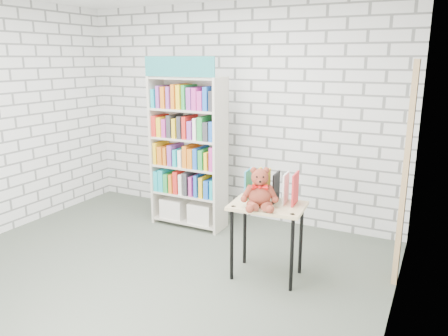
% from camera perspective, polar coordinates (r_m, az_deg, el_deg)
% --- Properties ---
extents(ground, '(4.50, 4.50, 0.00)m').
position_cam_1_polar(ground, '(4.57, -9.88, -13.46)').
color(ground, '#4A5245').
rests_on(ground, ground).
extents(room_shell, '(4.52, 4.02, 2.81)m').
position_cam_1_polar(room_shell, '(4.07, -10.95, 9.39)').
color(room_shell, silver).
rests_on(room_shell, ground).
extents(bookshelf, '(0.95, 0.37, 2.12)m').
position_cam_1_polar(bookshelf, '(5.48, -4.64, 2.16)').
color(bookshelf, beige).
rests_on(bookshelf, ground).
extents(display_table, '(0.73, 0.54, 0.75)m').
position_cam_1_polar(display_table, '(4.23, 5.70, -6.08)').
color(display_table, '#DAC182').
rests_on(display_table, ground).
extents(table_books, '(0.50, 0.25, 0.29)m').
position_cam_1_polar(table_books, '(4.26, 6.22, -2.43)').
color(table_books, teal).
rests_on(table_books, display_table).
extents(teddy_bear, '(0.36, 0.34, 0.38)m').
position_cam_1_polar(teddy_bear, '(4.07, 4.67, -3.09)').
color(teddy_bear, maroon).
rests_on(teddy_bear, display_table).
extents(door_trim, '(0.05, 0.12, 2.10)m').
position_cam_1_polar(door_trim, '(4.30, 22.58, -1.15)').
color(door_trim, tan).
rests_on(door_trim, ground).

